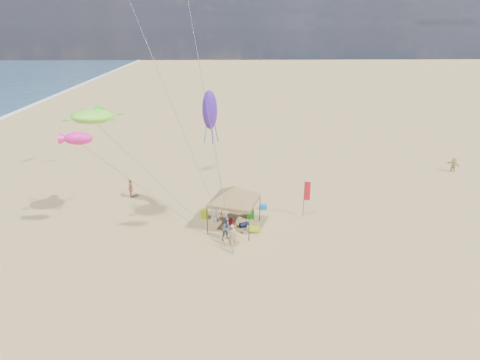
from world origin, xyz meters
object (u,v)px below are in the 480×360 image
Objects in this scene: chair_yellow at (205,214)px; person_near_a at (232,236)px; cooler_blue at (263,207)px; person_near_b at (227,228)px; chair_green at (250,214)px; person_far_c at (453,165)px; feather_flag at (306,193)px; person_far_a at (131,189)px; person_near_c at (215,211)px; beach_cart at (254,228)px; cooler_red at (229,222)px; canopy_tent at (234,188)px.

chair_yellow is 0.45× the size of person_near_a.
cooler_blue is 0.32× the size of person_near_b.
chair_green is 0.47× the size of person_far_c.
person_near_b is at bearing -92.27° from person_far_c.
chair_green is 3.39m from chair_yellow.
person_near_a is at bearing -105.31° from person_near_b.
person_far_a is (-13.70, 3.95, -1.12)m from feather_flag.
person_near_c is at bearing -37.28° from chair_yellow.
beach_cart is 0.61× the size of person_far_c.
person_near_c is (-6.66, -0.57, -1.10)m from feather_flag.
feather_flag is 1.78× the size of person_far_a.
cooler_red is 2.32m from person_near_b.
feather_flag is 1.84× the size of person_near_a.
person_near_c is at bearing -128.39° from person_far_a.
person_near_b is at bearing -148.43° from beach_cart.
person_far_a is (-7.93, 7.11, -0.03)m from person_near_b.
beach_cart is 2.57m from person_near_a.
cooler_red is 1.24m from person_near_c.
cooler_red is at bearing -96.80° from person_far_c.
person_far_a is at bearing 147.92° from chair_yellow.
cooler_blue is 20.55m from person_far_c.
cooler_red is 9.41m from person_far_a.
person_near_b reaches higher than chair_yellow.
person_near_a is (-2.47, -5.46, 0.59)m from cooler_blue.
cooler_red and cooler_blue have the same top height.
cooler_blue is at bearing -128.61° from person_near_c.
chair_green is at bearing 93.21° from beach_cart.
cooler_red is (-0.40, 0.53, -2.85)m from canopy_tent.
person_near_b is at bearing -62.30° from chair_yellow.
person_far_c reaches higher than cooler_blue.
cooler_red reaches higher than beach_cart.
person_near_b is 1.13× the size of person_far_c.
chair_yellow is at bearing -127.77° from person_far_a.
chair_green reaches higher than beach_cart.
canopy_tent reaches higher than chair_yellow.
chair_green reaches higher than cooler_red.
chair_yellow reaches higher than cooler_red.
canopy_tent reaches higher than feather_flag.
person_near_b reaches higher than person_far_c.
chair_yellow is at bearing 83.14° from person_near_b.
person_near_a is at bearing 131.86° from person_near_c.
cooler_blue is at bearing 53.61° from chair_green.
person_near_b is at bearing -137.60° from person_far_a.
beach_cart is (-0.95, -3.47, 0.01)m from cooler_blue.
feather_flag is (5.27, 1.47, -1.11)m from canopy_tent.
cooler_blue is 5.40m from person_near_b.
cooler_red is at bearing -28.46° from chair_yellow.
person_near_a is 0.94× the size of person_near_b.
person_near_c is at bearing -151.48° from cooler_blue.
cooler_blue is 0.60× the size of beach_cart.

